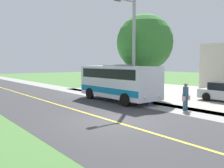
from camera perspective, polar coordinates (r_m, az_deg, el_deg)
ground_plane at (r=12.26m, az=-0.11°, el=-8.83°), size 120.00×120.00×0.00m
road_surface at (r=12.26m, az=-0.11°, el=-8.81°), size 8.00×100.00×0.01m
sidewalk at (r=15.97m, az=14.66°, el=-5.72°), size 2.40×100.00×0.01m
road_centre_line at (r=12.26m, az=-0.11°, el=-8.79°), size 0.16×100.00×0.00m
shuttle_bus_front at (r=18.52m, az=1.56°, el=0.76°), size 2.72×7.08×2.83m
pedestrian_with_bags at (r=15.45m, az=17.21°, el=-2.71°), size 0.72×0.34×1.70m
pedestrian_waiting at (r=16.65m, az=9.12°, el=-1.88°), size 0.72×0.34×1.76m
street_light_pole at (r=17.84m, az=4.96°, el=9.02°), size 1.97×0.24×7.56m
tree_curbside at (r=20.49m, az=7.83°, el=9.76°), size 4.73×4.73×7.02m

